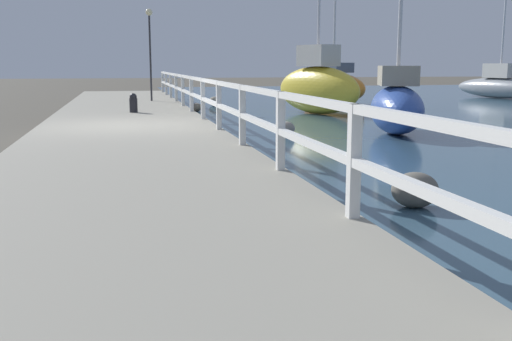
{
  "coord_description": "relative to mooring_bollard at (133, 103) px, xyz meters",
  "views": [
    {
      "loc": [
        -0.1,
        -13.56,
        1.6
      ],
      "look_at": [
        2.13,
        -3.56,
        -0.21
      ],
      "focal_mm": 42.0,
      "sensor_mm": 36.0,
      "label": 1
    }
  ],
  "objects": [
    {
      "name": "boulder_downstream",
      "position": [
        2.9,
        -11.2,
        -0.34
      ],
      "size": [
        0.54,
        0.49,
        0.41
      ],
      "color": "#666056",
      "rests_on": "ground"
    },
    {
      "name": "dock_lamp",
      "position": [
        0.77,
        5.46,
        2.12
      ],
      "size": [
        0.25,
        0.25,
        3.34
      ],
      "color": "#2D2D33",
      "rests_on": "dock_walkway"
    },
    {
      "name": "sailboat_gray",
      "position": [
        17.43,
        8.46,
        0.08
      ],
      "size": [
        2.07,
        5.67,
        7.61
      ],
      "rotation": [
        0.0,
        0.0,
        0.17
      ],
      "color": "gray",
      "rests_on": "water_surface"
    },
    {
      "name": "sailboat_orange",
      "position": [
        8.25,
        6.39,
        0.19
      ],
      "size": [
        2.37,
        4.02,
        6.11
      ],
      "rotation": [
        0.0,
        0.0,
        0.3
      ],
      "color": "orange",
      "rests_on": "water_surface"
    },
    {
      "name": "sailboat_blue",
      "position": [
        5.93,
        -4.36,
        0.13
      ],
      "size": [
        2.09,
        3.25,
        6.18
      ],
      "rotation": [
        0.0,
        0.0,
        -0.32
      ],
      "color": "#2D4C9E",
      "rests_on": "water_surface"
    },
    {
      "name": "sailboat_yellow",
      "position": [
        5.94,
        1.5,
        0.36
      ],
      "size": [
        2.43,
        4.03,
        6.45
      ],
      "rotation": [
        0.0,
        0.0,
        0.36
      ],
      "color": "gold",
      "rests_on": "water_surface"
    },
    {
      "name": "boulder_water_edge",
      "position": [
        3.31,
        -4.15,
        -0.38
      ],
      "size": [
        0.43,
        0.39,
        0.32
      ],
      "color": "gray",
      "rests_on": "ground"
    },
    {
      "name": "railing",
      "position": [
        1.65,
        -3.72,
        0.41
      ],
      "size": [
        0.1,
        32.5,
        1.0
      ],
      "color": "white",
      "rests_on": "dock_walkway"
    },
    {
      "name": "mooring_bollard",
      "position": [
        0.0,
        0.0,
        0.0
      ],
      "size": [
        0.22,
        0.22,
        0.54
      ],
      "color": "black",
      "rests_on": "dock_walkway"
    },
    {
      "name": "dock_walkway",
      "position": [
        -0.21,
        -3.72,
        -0.4
      ],
      "size": [
        3.91,
        36.0,
        0.27
      ],
      "color": "gray",
      "rests_on": "ground"
    },
    {
      "name": "boulder_upstream",
      "position": [
        2.19,
        3.42,
        -0.39
      ],
      "size": [
        0.39,
        0.35,
        0.29
      ],
      "color": "slate",
      "rests_on": "ground"
    },
    {
      "name": "ground_plane",
      "position": [
        -0.21,
        -3.72,
        -0.54
      ],
      "size": [
        120.0,
        120.0,
        0.0
      ],
      "primitive_type": "plane",
      "color": "#4C473D"
    },
    {
      "name": "boulder_mid_strip",
      "position": [
        3.24,
        6.03,
        -0.35
      ],
      "size": [
        0.49,
        0.44,
        0.37
      ],
      "color": "gray",
      "rests_on": "ground"
    }
  ]
}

